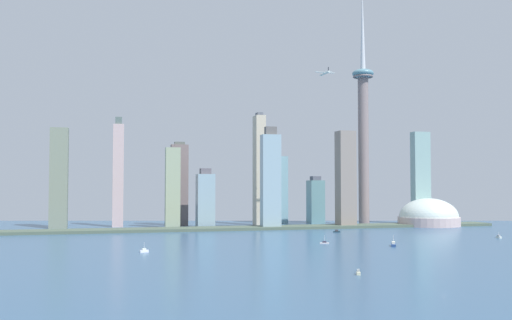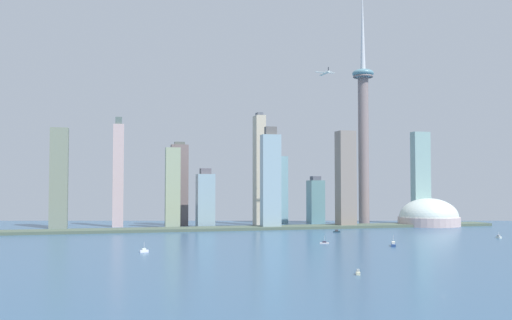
# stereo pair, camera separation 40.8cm
# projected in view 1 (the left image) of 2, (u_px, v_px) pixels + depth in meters

# --- Properties ---
(ground_plane) EXTENTS (6000.00, 6000.00, 0.00)m
(ground_plane) POSITION_uv_depth(u_px,v_px,m) (444.00, 293.00, 327.88)
(ground_plane) COLOR #365A7C
(waterfront_pier) EXTENTS (755.68, 46.07, 3.79)m
(waterfront_pier) POSITION_uv_depth(u_px,v_px,m) (245.00, 228.00, 801.83)
(waterfront_pier) COLOR #4E5E4D
(waterfront_pier) RESTS_ON ground
(observation_tower) EXTENTS (33.50, 33.50, 376.59)m
(observation_tower) POSITION_uv_depth(u_px,v_px,m) (363.00, 121.00, 900.53)
(observation_tower) COLOR gray
(observation_tower) RESTS_ON ground
(stadium_dome) EXTENTS (92.14, 92.14, 56.56)m
(stadium_dome) POSITION_uv_depth(u_px,v_px,m) (429.00, 218.00, 874.05)
(stadium_dome) COLOR beige
(stadium_dome) RESTS_ON ground
(skyscraper_0) EXTENTS (15.72, 13.80, 162.34)m
(skyscraper_0) POSITION_uv_depth(u_px,v_px,m) (118.00, 174.00, 852.63)
(skyscraper_0) COLOR #C3A6A5
(skyscraper_0) RESTS_ON ground
(skyscraper_1) EXTENTS (26.60, 16.95, 143.90)m
(skyscraper_1) POSITION_uv_depth(u_px,v_px,m) (271.00, 180.00, 813.04)
(skyscraper_1) COLOR #91ADBA
(skyscraper_1) RESTS_ON ground
(skyscraper_2) EXTENTS (25.70, 14.88, 127.07)m
(skyscraper_2) POSITION_uv_depth(u_px,v_px,m) (179.00, 185.00, 874.08)
(skyscraper_2) COLOR slate
(skyscraper_2) RESTS_ON ground
(skyscraper_3) EXTENTS (23.19, 25.56, 75.93)m
(skyscraper_3) POSITION_uv_depth(u_px,v_px,m) (316.00, 201.00, 933.38)
(skyscraper_3) COLOR slate
(skyscraper_3) RESTS_ON ground
(skyscraper_4) EXTENTS (27.73, 23.43, 108.21)m
(skyscraper_4) POSITION_uv_depth(u_px,v_px,m) (278.00, 190.00, 936.86)
(skyscraper_4) COLOR #7AA6B4
(skyscraper_4) RESTS_ON ground
(skyscraper_5) EXTENTS (24.90, 24.49, 85.59)m
(skyscraper_5) POSITION_uv_depth(u_px,v_px,m) (205.00, 200.00, 831.52)
(skyscraper_5) COLOR #8CA8B7
(skyscraper_5) RESTS_ON ground
(skyscraper_6) EXTENTS (27.31, 15.64, 145.90)m
(skyscraper_6) POSITION_uv_depth(u_px,v_px,m) (421.00, 178.00, 915.91)
(skyscraper_6) COLOR #8AAFAB
(skyscraper_6) RESTS_ON ground
(skyscraper_7) EXTENTS (15.07, 24.36, 173.58)m
(skyscraper_7) POSITION_uv_depth(u_px,v_px,m) (259.00, 170.00, 891.32)
(skyscraper_7) COLOR beige
(skyscraper_7) RESTS_ON ground
(skyscraper_8) EXTENTS (20.91, 13.17, 115.40)m
(skyscraper_8) POSITION_uv_depth(u_px,v_px,m) (173.00, 188.00, 826.64)
(skyscraper_8) COLOR #99A685
(skyscraper_8) RESTS_ON ground
(skyscraper_9) EXTENTS (24.83, 20.71, 143.70)m
(skyscraper_9) POSITION_uv_depth(u_px,v_px,m) (59.00, 178.00, 827.56)
(skyscraper_9) COLOR gray
(skyscraper_9) RESTS_ON ground
(skyscraper_10) EXTENTS (24.50, 23.31, 140.65)m
(skyscraper_10) POSITION_uv_depth(u_px,v_px,m) (346.00, 179.00, 845.14)
(skyscraper_10) COLOR gray
(skyscraper_10) RESTS_ON ground
(boat_0) EXTENTS (8.29, 4.72, 9.22)m
(boat_0) POSITION_uv_depth(u_px,v_px,m) (144.00, 251.00, 525.36)
(boat_0) COLOR white
(boat_0) RESTS_ON ground
(boat_1) EXTENTS (11.54, 17.15, 11.37)m
(boat_1) POSITION_uv_depth(u_px,v_px,m) (393.00, 244.00, 580.39)
(boat_1) COLOR navy
(boat_1) RESTS_ON ground
(boat_2) EXTENTS (4.96, 10.74, 6.91)m
(boat_2) POSITION_uv_depth(u_px,v_px,m) (499.00, 237.00, 668.79)
(boat_2) COLOR white
(boat_2) RESTS_ON ground
(boat_3) EXTENTS (9.75, 7.00, 9.00)m
(boat_3) POSITION_uv_depth(u_px,v_px,m) (324.00, 243.00, 603.92)
(boat_3) COLOR silver
(boat_3) RESTS_ON ground
(boat_4) EXTENTS (4.75, 7.13, 3.75)m
(boat_4) POSITION_uv_depth(u_px,v_px,m) (358.00, 273.00, 394.51)
(boat_4) COLOR beige
(boat_4) RESTS_ON ground
(boat_5) EXTENTS (9.37, 5.43, 3.59)m
(boat_5) POSITION_uv_depth(u_px,v_px,m) (337.00, 231.00, 752.22)
(boat_5) COLOR #122934
(boat_5) RESTS_ON ground
(airplane) EXTENTS (28.84, 27.92, 7.73)m
(airplane) POSITION_uv_depth(u_px,v_px,m) (325.00, 73.00, 784.65)
(airplane) COLOR silver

